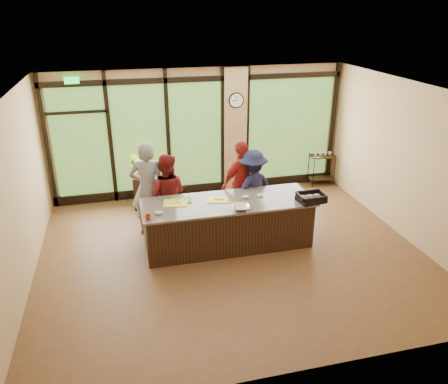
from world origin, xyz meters
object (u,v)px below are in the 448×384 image
flower_stand (142,192)px  bar_cart (322,165)px  island_base (228,224)px  cook_left (148,189)px  cook_right (252,188)px  roasting_pan (311,199)px

flower_stand → bar_cart: bar_cart is taller
island_base → bar_cart: bearing=38.3°
island_base → cook_left: 1.72m
island_base → flower_stand: 2.57m
cook_left → bar_cart: (4.50, 1.59, -0.45)m
cook_right → flower_stand: (-2.16, 1.39, -0.43)m
cook_left → flower_stand: bearing=-74.4°
cook_left → cook_right: 2.10m
roasting_pan → flower_stand: (-2.96, 2.47, -0.58)m
roasting_pan → bar_cart: roasting_pan is taller
cook_left → cook_right: (2.09, -0.15, -0.15)m
island_base → roasting_pan: bearing=-13.8°
flower_stand → roasting_pan: bearing=-37.9°
cook_right → cook_left: bearing=-27.1°
cook_left → roasting_pan: size_ratio=3.99×
cook_left → roasting_pan: bearing=169.5°
roasting_pan → flower_stand: roasting_pan is taller
island_base → flower_stand: bearing=124.8°
island_base → roasting_pan: size_ratio=6.42×
island_base → flower_stand: island_base is taller
bar_cart → flower_stand: bearing=-165.7°
island_base → cook_right: cook_right is taller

